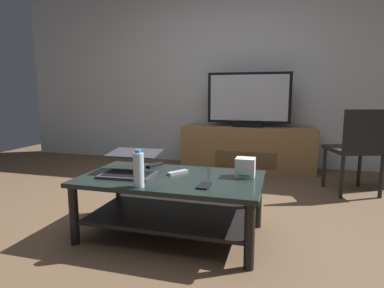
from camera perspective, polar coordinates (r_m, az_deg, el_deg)
ground_plane at (r=2.42m, az=-2.65°, el=-15.03°), size 7.68×7.68×0.00m
back_wall at (r=4.57m, az=7.06°, el=14.17°), size 6.40×0.12×2.80m
coffee_table at (r=2.25m, az=-3.72°, el=-8.95°), size 1.23×0.70×0.42m
media_cabinet at (r=4.25m, az=9.84°, el=-0.67°), size 1.70×0.45×0.56m
television at (r=4.17m, az=10.04°, el=7.59°), size 1.05×0.20×0.69m
dining_chair at (r=3.47m, az=27.40°, el=-0.34°), size 0.55×0.55×0.84m
laptop at (r=2.29m, az=-10.88°, el=-3.81°), size 0.38×0.39×0.15m
router_box at (r=2.22m, az=9.48°, el=-4.13°), size 0.13×0.11×0.13m
water_bottle_near at (r=1.97m, az=-9.50°, el=-4.52°), size 0.07×0.07×0.23m
cell_phone at (r=1.98m, az=2.16°, el=-7.43°), size 0.07×0.14×0.01m
tv_remote at (r=2.28m, az=-2.53°, el=-5.09°), size 0.13×0.16×0.02m
soundbar_remote at (r=2.52m, az=-6.62°, el=-3.75°), size 0.10×0.17×0.02m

